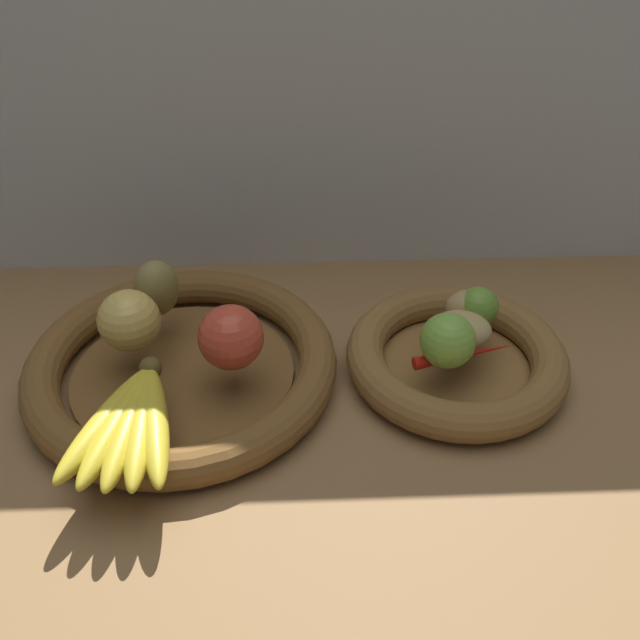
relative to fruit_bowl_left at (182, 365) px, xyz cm
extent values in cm
cube|color=olive|center=(19.93, -2.08, -3.68)|extent=(140.00, 90.00, 3.00)
cube|color=silver|center=(19.93, 27.92, 25.32)|extent=(140.00, 3.00, 55.00)
cylinder|color=brown|center=(0.00, 0.00, -1.68)|extent=(27.86, 27.86, 1.00)
torus|color=brown|center=(0.00, 0.00, 0.18)|extent=(38.70, 38.70, 4.73)
cylinder|color=brown|center=(34.43, 0.00, -1.68)|extent=(18.96, 18.96, 1.00)
torus|color=brown|center=(34.43, 0.00, 0.18)|extent=(27.85, 27.85, 4.73)
sphere|color=#DBB756|center=(-5.71, 1.07, 6.33)|extent=(7.57, 7.57, 7.57)
sphere|color=#CC422D|center=(6.73, -2.74, 6.42)|extent=(7.75, 7.75, 7.75)
ellipsoid|color=olive|center=(-3.41, 7.72, 6.38)|extent=(7.81, 7.90, 7.67)
ellipsoid|color=gold|center=(-5.87, -13.46, 4.03)|extent=(9.41, 17.82, 2.97)
ellipsoid|color=gold|center=(-4.64, -13.85, 4.03)|extent=(7.08, 18.19, 2.97)
ellipsoid|color=gold|center=(-3.36, -14.06, 4.03)|extent=(4.59, 18.19, 2.97)
ellipsoid|color=gold|center=(-2.07, -14.08, 4.03)|extent=(3.92, 18.13, 2.97)
ellipsoid|color=gold|center=(-0.79, -13.92, 4.03)|extent=(6.44, 18.23, 2.97)
sphere|color=brown|center=(-2.55, -5.10, 4.03)|extent=(2.68, 2.68, 2.68)
ellipsoid|color=#A38451|center=(36.31, 4.13, 4.85)|extent=(6.49, 4.98, 4.61)
ellipsoid|color=tan|center=(34.43, 0.00, 4.57)|extent=(8.43, 7.13, 4.05)
sphere|color=#7AAD3D|center=(32.00, -3.64, 5.86)|extent=(6.64, 6.64, 6.64)
sphere|color=olive|center=(37.26, 3.64, 5.18)|extent=(5.26, 5.26, 5.26)
cone|color=red|center=(34.46, -3.24, 3.36)|extent=(13.07, 4.62, 1.62)
camera|label=1|loc=(14.66, -65.94, 56.95)|focal=38.97mm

